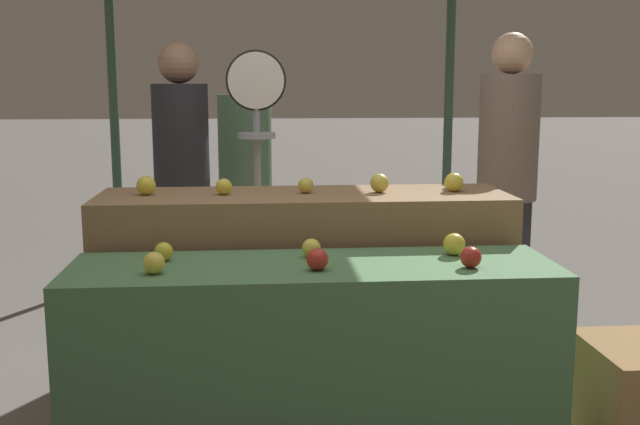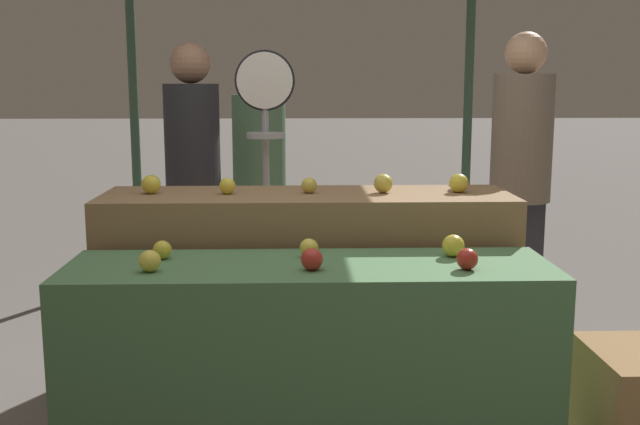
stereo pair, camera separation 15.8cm
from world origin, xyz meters
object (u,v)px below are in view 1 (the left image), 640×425
Objects in this scene: person_vendor_at_scale at (182,171)px; person_customer_left at (508,163)px; person_customer_right at (245,169)px; produce_scale at (257,134)px.

person_customer_left reaches higher than person_vendor_at_scale.
person_customer_right is at bearing -39.83° from person_customer_left.
person_vendor_at_scale is 1.89m from person_customer_left.
person_vendor_at_scale is 0.97× the size of person_customer_left.
produce_scale is 0.56m from person_vendor_at_scale.
person_customer_right is (-0.08, 0.90, -0.29)m from produce_scale.
produce_scale is 1.02× the size of person_customer_right.
person_vendor_at_scale reaches higher than produce_scale.
person_vendor_at_scale reaches higher than person_customer_right.
person_customer_right is (-1.54, 0.65, -0.09)m from person_customer_left.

